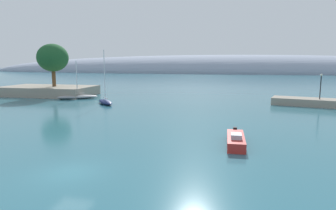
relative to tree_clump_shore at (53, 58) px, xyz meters
name	(u,v)px	position (x,y,z in m)	size (l,w,h in m)	color
water	(70,173)	(28.10, -40.44, -8.20)	(600.00, 600.00, 0.00)	#2D6675
shore_outcrop	(48,91)	(-1.62, 0.15, -7.20)	(19.62, 10.96, 1.99)	gray
tree_clump_shore	(53,58)	(0.00, 0.00, 0.00)	(6.63, 6.63, 9.22)	brown
breakwater_rocks	(328,103)	(53.81, -4.50, -7.59)	(17.54, 4.32, 1.22)	gray
distant_ridge	(222,73)	(29.62, 149.95, -8.20)	(360.25, 58.36, 24.22)	#8E99AD
sailboat_grey_near_shore	(77,97)	(7.91, -4.17, -7.75)	(7.89, 5.92, 7.57)	gray
sailboat_navy_mid_mooring	(105,101)	(16.57, -9.84, -7.73)	(5.16, 5.73, 9.40)	navy
motorboat_red_foreground	(236,140)	(38.91, -31.22, -7.74)	(1.65, 5.80, 1.23)	red
harbor_lamp_post	(321,84)	(52.37, -4.81, -4.39)	(0.36, 0.36, 4.19)	black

